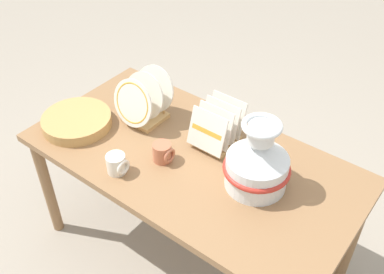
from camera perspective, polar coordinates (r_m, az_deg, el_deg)
The scene contains 8 objects.
ground_plane at distance 2.50m, azimuth -0.00°, elevation -14.12°, with size 14.00×14.00×0.00m, color gray.
display_table at distance 2.04m, azimuth -0.00°, elevation -4.00°, with size 1.49×0.77×0.68m.
ceramic_vase at distance 1.80m, azimuth 8.33°, elevation -3.09°, with size 0.28×0.28×0.32m.
dish_rack_round_plates at distance 2.14m, azimuth -6.30°, elevation 4.26°, with size 0.23×0.22×0.25m.
dish_rack_square_plates at distance 2.02m, azimuth 3.14°, elevation 0.82°, with size 0.18×0.21×0.20m.
wicker_charger_stack at distance 2.21m, azimuth -14.42°, elevation 1.97°, with size 0.33×0.33×0.05m.
mug_cream_glaze at distance 1.91m, azimuth -9.51°, elevation -3.41°, with size 0.09×0.08×0.09m.
mug_terracotta_glaze at distance 1.95m, azimuth -3.71°, elevation -1.98°, with size 0.09×0.08×0.09m.
Camera 1 is at (0.90, -1.17, 2.02)m, focal length 42.00 mm.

